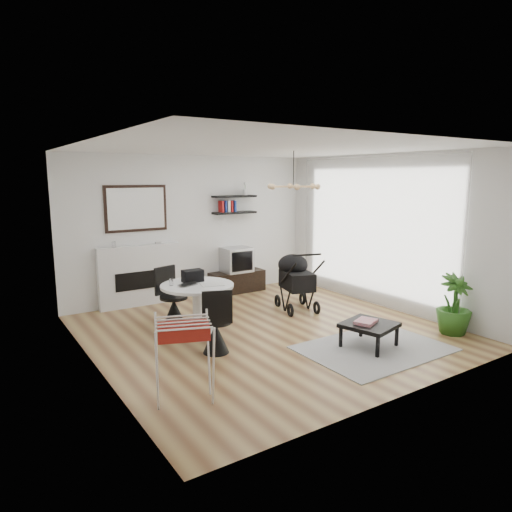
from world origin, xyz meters
TOP-DOWN VIEW (x-y plane):
  - floor at (0.00, 0.00)m, footprint 5.00×5.00m
  - ceiling at (0.00, 0.00)m, footprint 5.00×5.00m
  - wall_back at (0.00, 2.50)m, footprint 5.00×0.00m
  - wall_left at (-2.50, 0.00)m, footprint 0.00×5.00m
  - wall_right at (2.50, 0.00)m, footprint 0.00×5.00m
  - sheer_curtain at (2.40, 0.20)m, footprint 0.04×3.60m
  - fireplace at (-1.10, 2.42)m, footprint 1.50×0.17m
  - shelf_lower at (0.85, 2.37)m, footprint 0.90×0.25m
  - shelf_upper at (0.85, 2.37)m, footprint 0.90×0.25m
  - pendant_lamp at (0.70, 0.30)m, footprint 0.90×0.90m
  - tv_console at (0.85, 2.29)m, footprint 1.13×0.40m
  - crt_tv at (0.83, 2.29)m, footprint 0.56×0.49m
  - dining_table at (-0.95, 0.40)m, footprint 1.06×1.06m
  - laptop at (-1.07, 0.38)m, footprint 0.38×0.33m
  - black_bag at (-0.94, 0.58)m, footprint 0.30×0.19m
  - newspaper at (-0.78, 0.27)m, footprint 0.38×0.34m
  - drinking_glass at (-1.29, 0.54)m, footprint 0.06×0.06m
  - chair_far at (-1.05, 1.08)m, footprint 0.47×0.48m
  - chair_near at (-1.06, -0.35)m, footprint 0.47×0.48m
  - drying_rack at (-1.96, -1.34)m, footprint 0.74×0.72m
  - stroller at (1.09, 0.70)m, footprint 0.75×0.96m
  - rug at (0.80, -1.40)m, footprint 1.92×1.39m
  - coffee_table at (0.79, -1.31)m, footprint 0.78×0.78m
  - magazines at (0.74, -1.28)m, footprint 0.37×0.33m
  - potted_plant at (2.25, -1.60)m, footprint 0.58×0.58m

SIDE VIEW (x-z plane):
  - floor at x=0.00m, z-range 0.00..0.00m
  - rug at x=0.80m, z-range 0.00..0.01m
  - tv_console at x=0.85m, z-range 0.00..0.42m
  - chair_near at x=-1.06m, z-range -0.16..0.73m
  - chair_far at x=-1.05m, z-range -0.17..0.74m
  - coffee_table at x=0.79m, z-range 0.14..0.47m
  - magazines at x=0.74m, z-range 0.34..0.38m
  - potted_plant at x=2.25m, z-range 0.00..0.89m
  - drying_rack at x=-1.96m, z-range 0.02..0.90m
  - stroller at x=1.09m, z-range -0.08..1.00m
  - dining_table at x=-0.95m, z-range 0.12..0.89m
  - crt_tv at x=0.83m, z-range 0.42..0.91m
  - fireplace at x=-1.10m, z-range -0.39..1.77m
  - newspaper at x=-0.78m, z-range 0.77..0.78m
  - laptop at x=-1.07m, z-range 0.77..0.80m
  - drinking_glass at x=-1.29m, z-range 0.77..0.87m
  - black_bag at x=-0.94m, z-range 0.77..0.95m
  - wall_back at x=0.00m, z-range -1.15..3.85m
  - wall_left at x=-2.50m, z-range -1.15..3.85m
  - wall_right at x=2.50m, z-range -1.15..3.85m
  - sheer_curtain at x=2.40m, z-range 0.05..2.65m
  - shelf_lower at x=0.85m, z-range 1.58..1.62m
  - shelf_upper at x=0.85m, z-range 1.90..1.94m
  - pendant_lamp at x=0.70m, z-range 2.10..2.20m
  - ceiling at x=0.00m, z-range 2.70..2.70m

